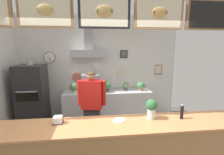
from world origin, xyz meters
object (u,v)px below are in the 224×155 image
espresso_machine (91,83)px  potted_oregano (74,87)px  shop_worker (92,109)px  potted_thyme (107,86)px  potted_rosemary (126,86)px  basil_vase (151,108)px  potted_sage (141,86)px  pepper_grinder (182,111)px  napkin_holder (58,120)px  condiment_plate (119,120)px  pizza_oven (33,98)px

espresso_machine → potted_oregano: (-0.46, 0.04, -0.11)m
shop_worker → potted_oregano: (-0.50, 1.25, 0.16)m
potted_oregano → potted_thyme: bearing=-0.3°
espresso_machine → potted_oregano: size_ratio=1.97×
potted_thyme → potted_rosemary: potted_thyme is taller
potted_thyme → basil_vase: 2.29m
shop_worker → potted_sage: 1.86m
potted_sage → pepper_grinder: (-0.05, -2.27, 0.14)m
potted_thyme → napkin_holder: (-0.89, -2.23, 0.06)m
potted_thyme → condiment_plate: bearing=-90.6°
potted_thyme → pepper_grinder: pepper_grinder is taller
potted_thyme → basil_vase: basil_vase is taller
potted_sage → potted_oregano: potted_oregano is taller
pizza_oven → shop_worker: pizza_oven is taller
shop_worker → potted_thyme: (0.43, 1.25, 0.18)m
potted_thyme → potted_sage: bearing=-1.1°
potted_rosemary → potted_oregano: size_ratio=0.92×
shop_worker → potted_rosemary: (0.96, 1.26, 0.16)m
shop_worker → basil_vase: (0.89, -0.99, 0.35)m
condiment_plate → pepper_grinder: bearing=-2.8°
potted_rosemary → potted_thyme: bearing=-178.1°
pizza_oven → pepper_grinder: 3.53m
potted_thyme → pepper_grinder: 2.47m
potted_sage → condiment_plate: size_ratio=1.33×
potted_sage → napkin_holder: napkin_holder is taller
espresso_machine → basil_vase: bearing=-67.2°
napkin_holder → shop_worker: bearing=64.5°
potted_thyme → condiment_plate: size_ratio=1.47×
shop_worker → espresso_machine: size_ratio=3.38×
potted_oregano → pepper_grinder: (1.83, -2.30, 0.14)m
napkin_holder → pepper_grinder: 1.81m
pizza_oven → potted_sage: bearing=4.2°
pizza_oven → potted_oregano: size_ratio=7.22×
espresso_machine → potted_sage: 1.43m
potted_sage → pepper_grinder: 2.28m
espresso_machine → potted_sage: (1.43, 0.01, -0.11)m
potted_thyme → condiment_plate: potted_thyme is taller
pizza_oven → napkin_holder: size_ratio=12.34×
espresso_machine → potted_rosemary: bearing=2.9°
pizza_oven → espresso_machine: 1.51m
potted_rosemary → basil_vase: size_ratio=0.77×
potted_sage → espresso_machine: bearing=-179.5°
potted_sage → condiment_plate: 2.44m
napkin_holder → basil_vase: 1.36m
pizza_oven → napkin_holder: (1.04, -2.00, 0.27)m
potted_sage → pizza_oven: bearing=-175.8°
potted_oregano → pepper_grinder: bearing=-51.4°
espresso_machine → basil_vase: (0.92, -2.20, 0.08)m
potted_thyme → pizza_oven: bearing=-173.2°
shop_worker → potted_oregano: size_ratio=6.66×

